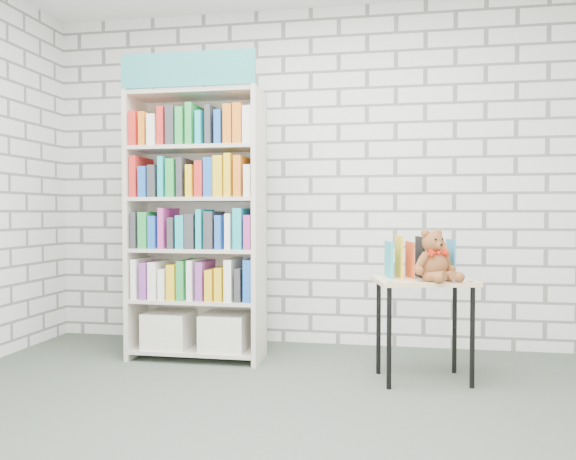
# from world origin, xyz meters

# --- Properties ---
(ground) EXTENTS (4.50, 4.50, 0.00)m
(ground) POSITION_xyz_m (0.00, 0.00, 0.00)
(ground) COLOR #3E483D
(ground) RESTS_ON ground
(room_shell) EXTENTS (4.52, 4.02, 2.81)m
(room_shell) POSITION_xyz_m (0.00, 0.00, 1.78)
(room_shell) COLOR silver
(room_shell) RESTS_ON ground
(bookshelf) EXTENTS (1.00, 0.39, 2.24)m
(bookshelf) POSITION_xyz_m (-0.77, 1.36, 1.02)
(bookshelf) COLOR beige
(bookshelf) RESTS_ON ground
(display_table) EXTENTS (0.70, 0.55, 0.67)m
(display_table) POSITION_xyz_m (0.87, 1.07, 0.57)
(display_table) COLOR #DFBF86
(display_table) RESTS_ON ground
(table_books) EXTENTS (0.46, 0.28, 0.26)m
(table_books) POSITION_xyz_m (0.85, 1.17, 0.80)
(table_books) COLOR #28AAAF
(table_books) RESTS_ON display_table
(teddy_bear) EXTENTS (0.32, 0.31, 0.33)m
(teddy_bear) POSITION_xyz_m (0.93, 0.99, 0.80)
(teddy_bear) COLOR brown
(teddy_bear) RESTS_ON display_table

